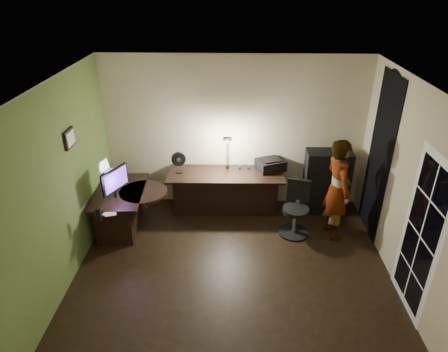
{
  "coord_description": "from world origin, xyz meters",
  "views": [
    {
      "loc": [
        0.01,
        -4.49,
        3.86
      ],
      "look_at": [
        -0.15,
        1.05,
        1.0
      ],
      "focal_mm": 32.0,
      "sensor_mm": 36.0,
      "label": 1
    }
  ],
  "objects_px": {
    "desk_left": "(122,210)",
    "office_chair": "(296,210)",
    "cabinet": "(326,182)",
    "monitor": "(115,188)",
    "person": "(337,189)",
    "desk_right": "(225,192)"
  },
  "relations": [
    {
      "from": "desk_left",
      "to": "cabinet",
      "type": "bearing_deg",
      "value": 7.93
    },
    {
      "from": "cabinet",
      "to": "monitor",
      "type": "distance_m",
      "value": 3.57
    },
    {
      "from": "monitor",
      "to": "office_chair",
      "type": "xyz_separation_m",
      "value": [
        2.84,
        0.13,
        -0.43
      ]
    },
    {
      "from": "person",
      "to": "cabinet",
      "type": "bearing_deg",
      "value": -14.14
    },
    {
      "from": "cabinet",
      "to": "office_chair",
      "type": "distance_m",
      "value": 0.97
    },
    {
      "from": "cabinet",
      "to": "office_chair",
      "type": "bearing_deg",
      "value": -129.28
    },
    {
      "from": "monitor",
      "to": "person",
      "type": "bearing_deg",
      "value": 27.36
    },
    {
      "from": "monitor",
      "to": "person",
      "type": "distance_m",
      "value": 3.45
    },
    {
      "from": "cabinet",
      "to": "office_chair",
      "type": "xyz_separation_m",
      "value": [
        -0.62,
        -0.74,
        -0.13
      ]
    },
    {
      "from": "desk_right",
      "to": "person",
      "type": "bearing_deg",
      "value": -21.25
    },
    {
      "from": "desk_left",
      "to": "person",
      "type": "distance_m",
      "value": 3.48
    },
    {
      "from": "desk_left",
      "to": "monitor",
      "type": "distance_m",
      "value": 0.56
    },
    {
      "from": "office_chair",
      "to": "person",
      "type": "height_order",
      "value": "person"
    },
    {
      "from": "cabinet",
      "to": "person",
      "type": "distance_m",
      "value": 0.77
    },
    {
      "from": "desk_left",
      "to": "office_chair",
      "type": "height_order",
      "value": "office_chair"
    },
    {
      "from": "cabinet",
      "to": "monitor",
      "type": "height_order",
      "value": "cabinet"
    },
    {
      "from": "monitor",
      "to": "office_chair",
      "type": "distance_m",
      "value": 2.87
    },
    {
      "from": "office_chair",
      "to": "person",
      "type": "relative_size",
      "value": 0.54
    },
    {
      "from": "cabinet",
      "to": "monitor",
      "type": "relative_size",
      "value": 2.06
    },
    {
      "from": "office_chair",
      "to": "cabinet",
      "type": "bearing_deg",
      "value": 64.39
    },
    {
      "from": "office_chair",
      "to": "monitor",
      "type": "bearing_deg",
      "value": -163.13
    },
    {
      "from": "monitor",
      "to": "person",
      "type": "height_order",
      "value": "person"
    }
  ]
}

